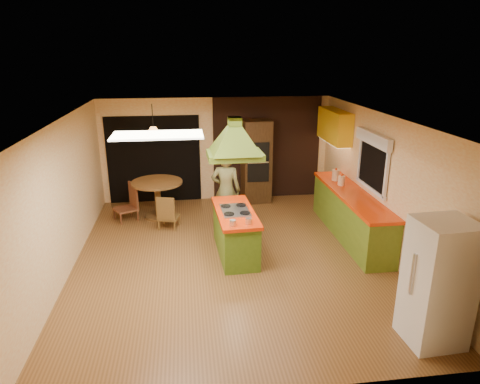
{
  "coord_description": "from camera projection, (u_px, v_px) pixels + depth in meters",
  "views": [
    {
      "loc": [
        -0.74,
        -6.92,
        3.57
      ],
      "look_at": [
        0.19,
        0.24,
        1.15
      ],
      "focal_mm": 32.0,
      "sensor_mm": 36.0,
      "label": 1
    }
  ],
  "objects": [
    {
      "name": "ground",
      "position": [
        231.0,
        257.0,
        7.74
      ],
      "size": [
        6.5,
        6.5,
        0.0
      ],
      "primitive_type": "plane",
      "color": "brown",
      "rests_on": "ground"
    },
    {
      "name": "room_walls",
      "position": [
        231.0,
        191.0,
        7.34
      ],
      "size": [
        5.5,
        6.5,
        6.5
      ],
      "color": "#FFE6B6",
      "rests_on": "ground"
    },
    {
      "name": "ceiling_plane",
      "position": [
        230.0,
        119.0,
        6.94
      ],
      "size": [
        6.5,
        6.5,
        0.0
      ],
      "primitive_type": "plane",
      "rotation": [
        3.14,
        0.0,
        0.0
      ],
      "color": "silver",
      "rests_on": "room_walls"
    },
    {
      "name": "brick_panel",
      "position": [
        267.0,
        148.0,
        10.53
      ],
      "size": [
        2.64,
        0.03,
        2.5
      ],
      "primitive_type": "cube",
      "color": "#381E14",
      "rests_on": "ground"
    },
    {
      "name": "nook_opening",
      "position": [
        154.0,
        160.0,
        10.25
      ],
      "size": [
        2.2,
        0.03,
        2.1
      ],
      "primitive_type": "cube",
      "color": "black",
      "rests_on": "ground"
    },
    {
      "name": "right_counter",
      "position": [
        351.0,
        215.0,
        8.45
      ],
      "size": [
        0.62,
        3.05,
        0.92
      ],
      "color": "olive",
      "rests_on": "ground"
    },
    {
      "name": "upper_cabinets",
      "position": [
        335.0,
        126.0,
        9.5
      ],
      "size": [
        0.34,
        1.4,
        0.7
      ],
      "primitive_type": "cube",
      "color": "yellow",
      "rests_on": "room_walls"
    },
    {
      "name": "window_right",
      "position": [
        373.0,
        152.0,
        7.88
      ],
      "size": [
        0.12,
        1.35,
        1.06
      ],
      "color": "black",
      "rests_on": "room_walls"
    },
    {
      "name": "fluor_panel",
      "position": [
        158.0,
        135.0,
        5.68
      ],
      "size": [
        1.2,
        0.6,
        0.03
      ],
      "primitive_type": "cube",
      "color": "white",
      "rests_on": "ceiling_plane"
    },
    {
      "name": "kitchen_island",
      "position": [
        235.0,
        232.0,
        7.75
      ],
      "size": [
        0.74,
        1.69,
        0.85
      ],
      "rotation": [
        0.0,
        0.0,
        0.05
      ],
      "color": "#4F791E",
      "rests_on": "ground"
    },
    {
      "name": "range_hood",
      "position": [
        235.0,
        132.0,
        7.17
      ],
      "size": [
        0.95,
        0.69,
        0.78
      ],
      "rotation": [
        0.0,
        0.0,
        0.02
      ],
      "color": "#526B1A",
      "rests_on": "ceiling_plane"
    },
    {
      "name": "man",
      "position": [
        226.0,
        191.0,
        8.72
      ],
      "size": [
        0.68,
        0.52,
        1.66
      ],
      "primitive_type": "imported",
      "rotation": [
        0.0,
        0.0,
        2.93
      ],
      "color": "brown",
      "rests_on": "ground"
    },
    {
      "name": "refrigerator",
      "position": [
        438.0,
        283.0,
        5.28
      ],
      "size": [
        0.71,
        0.68,
        1.65
      ],
      "primitive_type": "cube",
      "rotation": [
        0.0,
        0.0,
        0.05
      ],
      "color": "white",
      "rests_on": "ground"
    },
    {
      "name": "wall_oven",
      "position": [
        256.0,
        161.0,
        10.3
      ],
      "size": [
        0.7,
        0.64,
        2.0
      ],
      "rotation": [
        0.0,
        0.0,
        0.07
      ],
      "color": "#482F17",
      "rests_on": "ground"
    },
    {
      "name": "dining_table",
      "position": [
        157.0,
        192.0,
        9.41
      ],
      "size": [
        1.11,
        1.11,
        0.83
      ],
      "rotation": [
        0.0,
        0.0,
        -0.3
      ],
      "color": "brown",
      "rests_on": "ground"
    },
    {
      "name": "chair_left",
      "position": [
        125.0,
        203.0,
        9.28
      ],
      "size": [
        0.6,
        0.6,
        0.81
      ],
      "primitive_type": null,
      "rotation": [
        0.0,
        0.0,
        -1.07
      ],
      "color": "brown",
      "rests_on": "ground"
    },
    {
      "name": "chair_near",
      "position": [
        169.0,
        211.0,
        8.9
      ],
      "size": [
        0.49,
        0.49,
        0.73
      ],
      "primitive_type": null,
      "rotation": [
        0.0,
        0.0,
        2.86
      ],
      "color": "brown",
      "rests_on": "ground"
    },
    {
      "name": "pendant_lamp",
      "position": [
        154.0,
        133.0,
        8.99
      ],
      "size": [
        0.43,
        0.43,
        0.24
      ],
      "primitive_type": "cone",
      "rotation": [
        0.0,
        0.0,
        -0.14
      ],
      "color": "#FF9E3F",
      "rests_on": "ceiling_plane"
    },
    {
      "name": "canister_large",
      "position": [
        336.0,
        175.0,
        9.06
      ],
      "size": [
        0.19,
        0.19,
        0.23
      ],
      "primitive_type": "cylinder",
      "rotation": [
        0.0,
        0.0,
        -0.3
      ],
      "color": "beige",
      "rests_on": "right_counter"
    },
    {
      "name": "canister_medium",
      "position": [
        341.0,
        180.0,
        8.74
      ],
      "size": [
        0.15,
        0.15,
        0.19
      ],
      "primitive_type": "cylinder",
      "rotation": [
        0.0,
        0.0,
        0.11
      ],
      "color": "#FFEECD",
      "rests_on": "right_counter"
    },
    {
      "name": "canister_small",
      "position": [
        336.0,
        178.0,
        9.04
      ],
      "size": [
        0.13,
        0.13,
        0.14
      ],
      "primitive_type": "cylinder",
      "rotation": [
        0.0,
        0.0,
        -0.26
      ],
      "color": "beige",
      "rests_on": "right_counter"
    }
  ]
}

